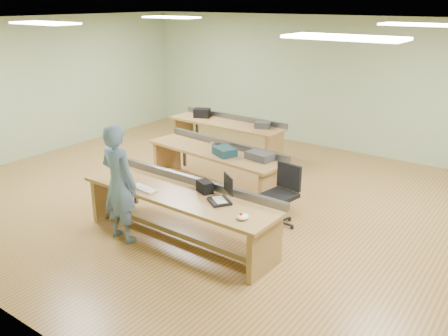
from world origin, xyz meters
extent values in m
plane|color=olive|center=(0.00, 0.00, 0.00)|extent=(10.00, 10.00, 0.00)
plane|color=silver|center=(0.00, 0.00, 3.00)|extent=(10.00, 10.00, 0.00)
cube|color=#9AAF84|center=(0.00, 4.00, 1.50)|extent=(10.00, 0.04, 3.00)
cube|color=#9AAF84|center=(-5.00, 0.00, 1.50)|extent=(0.04, 8.00, 3.00)
cube|color=white|center=(-2.50, -1.50, 2.97)|extent=(1.20, 0.50, 0.03)
cube|color=white|center=(-2.50, 1.50, 2.97)|extent=(1.20, 0.50, 0.03)
cube|color=white|center=(2.50, -1.50, 2.97)|extent=(1.20, 0.50, 0.03)
cube|color=white|center=(2.50, 1.50, 2.97)|extent=(1.20, 0.50, 0.03)
cube|color=olive|center=(0.25, -1.56, 0.72)|extent=(3.14, 0.90, 0.05)
cube|color=olive|center=(-1.22, -1.53, 0.35)|extent=(0.10, 0.74, 0.70)
cube|color=olive|center=(1.71, -1.59, 0.35)|extent=(0.10, 0.74, 0.70)
cube|color=olive|center=(0.25, -1.56, 0.10)|extent=(2.83, 0.16, 0.08)
cube|color=#52545A|center=(0.25, -1.18, 0.81)|extent=(3.13, 0.15, 0.11)
cube|color=olive|center=(-0.51, 0.31, 0.72)|extent=(2.86, 1.05, 0.05)
cube|color=olive|center=(-1.80, 0.45, 0.35)|extent=(0.15, 0.65, 0.70)
cube|color=olive|center=(0.78, 0.17, 0.35)|extent=(0.15, 0.65, 0.70)
cube|color=olive|center=(-0.51, 0.31, 0.10)|extent=(2.49, 0.37, 0.08)
cube|color=#52545A|center=(-0.47, 0.64, 0.81)|extent=(2.79, 0.38, 0.11)
cube|color=olive|center=(-1.54, 2.11, 0.72)|extent=(2.76, 0.81, 0.05)
cube|color=olive|center=(-2.81, 2.14, 0.35)|extent=(0.10, 0.63, 0.70)
cube|color=olive|center=(-0.27, 2.07, 0.35)|extent=(0.10, 0.63, 0.70)
cube|color=olive|center=(-1.54, 2.11, 0.10)|extent=(2.44, 0.17, 0.08)
cube|color=#52545A|center=(-1.53, 2.43, 0.81)|extent=(2.74, 0.15, 0.11)
imported|color=#6387A2|center=(-0.46, -2.01, 0.87)|extent=(0.65, 0.45, 1.74)
cube|color=black|center=(0.92, -1.50, 0.77)|extent=(0.41, 0.39, 0.03)
cube|color=black|center=(1.00, -1.39, 1.00)|extent=(0.27, 0.19, 0.25)
cube|color=silver|center=(-0.23, -1.76, 0.76)|extent=(0.45, 0.20, 0.03)
ellipsoid|color=white|center=(1.47, -1.74, 0.79)|extent=(0.19, 0.21, 0.07)
cube|color=black|center=(0.55, -1.33, 0.83)|extent=(0.28, 0.24, 0.17)
cylinder|color=black|center=(1.19, -0.29, 0.24)|extent=(0.06, 0.06, 0.47)
cube|color=black|center=(1.19, -0.29, 0.50)|extent=(0.52, 0.52, 0.06)
cube|color=black|center=(1.22, -0.08, 0.76)|extent=(0.43, 0.12, 0.41)
cylinder|color=black|center=(1.19, -0.29, 0.03)|extent=(0.60, 0.60, 0.06)
cube|color=#12313C|center=(-0.20, 0.20, 0.82)|extent=(0.48, 0.43, 0.14)
cube|color=#323234|center=(0.42, 0.36, 0.81)|extent=(0.50, 0.35, 0.13)
imported|color=#323234|center=(-0.48, 0.39, 0.80)|extent=(0.15, 0.15, 0.11)
cylinder|color=silver|center=(-0.58, 0.34, 0.82)|extent=(0.08, 0.08, 0.13)
cube|color=black|center=(-2.26, 2.18, 0.85)|extent=(0.43, 0.37, 0.20)
cube|color=#323234|center=(-0.63, 2.18, 0.81)|extent=(0.38, 0.33, 0.13)
camera|label=1|loc=(4.38, -6.21, 3.34)|focal=38.00mm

